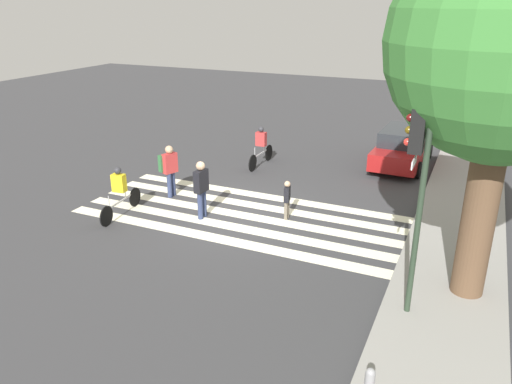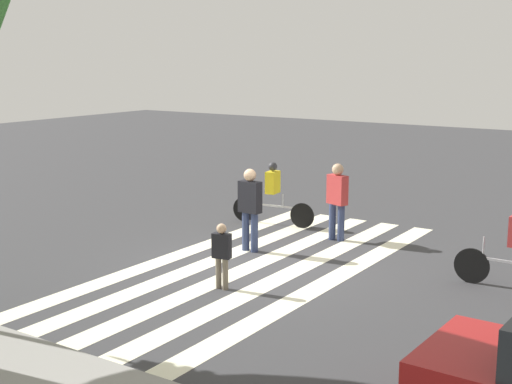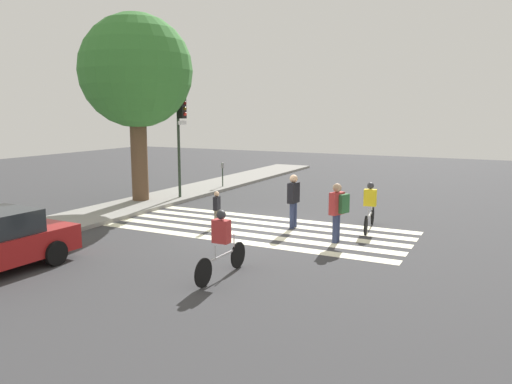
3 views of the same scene
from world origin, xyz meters
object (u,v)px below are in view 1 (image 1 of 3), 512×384
at_px(street_tree, 509,45).
at_px(pedestrian_adult_yellow_jacket, 287,198).
at_px(pedestrian_adult_blue_shirt, 201,186).
at_px(pedestrian_adult_tall_backpack, 169,167).
at_px(traffic_light, 418,171).
at_px(cyclist_mid_street, 120,190).
at_px(cyclist_far_lane, 261,145).
at_px(car_parked_silver_sedan, 403,147).

bearing_deg(street_tree, pedestrian_adult_yellow_jacket, -114.12).
distance_m(pedestrian_adult_blue_shirt, pedestrian_adult_yellow_jacket, 2.61).
bearing_deg(pedestrian_adult_yellow_jacket, pedestrian_adult_tall_backpack, -102.52).
distance_m(traffic_light, cyclist_mid_street, 9.22).
height_order(street_tree, pedestrian_adult_yellow_jacket, street_tree).
bearing_deg(cyclist_mid_street, traffic_light, 72.17).
xyz_separation_m(cyclist_mid_street, cyclist_far_lane, (-6.35, 1.90, 0.01)).
distance_m(traffic_light, pedestrian_adult_tall_backpack, 9.37).
bearing_deg(street_tree, pedestrian_adult_blue_shirt, -100.01).
bearing_deg(traffic_light, pedestrian_adult_blue_shirt, -112.67).
relative_size(cyclist_mid_street, cyclist_far_lane, 1.00).
height_order(pedestrian_adult_yellow_jacket, pedestrian_adult_tall_backpack, pedestrian_adult_tall_backpack).
height_order(pedestrian_adult_blue_shirt, cyclist_far_lane, pedestrian_adult_blue_shirt).
xyz_separation_m(pedestrian_adult_blue_shirt, car_parked_silver_sedan, (-7.93, 4.70, -0.26)).
bearing_deg(car_parked_silver_sedan, traffic_light, 11.04).
height_order(pedestrian_adult_tall_backpack, cyclist_mid_street, pedestrian_adult_tall_backpack).
bearing_deg(street_tree, traffic_light, -42.64).
relative_size(pedestrian_adult_blue_shirt, car_parked_silver_sedan, 0.40).
xyz_separation_m(pedestrian_adult_blue_shirt, cyclist_far_lane, (-5.44, -0.44, -0.15)).
height_order(traffic_light, pedestrian_adult_yellow_jacket, traffic_light).
distance_m(street_tree, cyclist_far_lane, 11.49).
xyz_separation_m(street_tree, cyclist_far_lane, (-6.79, -8.05, -4.60)).
distance_m(pedestrian_adult_blue_shirt, car_parked_silver_sedan, 9.22).
bearing_deg(street_tree, pedestrian_adult_tall_backpack, -104.53).
distance_m(pedestrian_adult_blue_shirt, pedestrian_adult_tall_backpack, 2.20).
relative_size(pedestrian_adult_blue_shirt, cyclist_far_lane, 0.81).
bearing_deg(pedestrian_adult_blue_shirt, traffic_light, -108.11).
bearing_deg(pedestrian_adult_tall_backpack, car_parked_silver_sedan, 155.55).
bearing_deg(pedestrian_adult_yellow_jacket, cyclist_far_lane, -158.38).
height_order(pedestrian_adult_yellow_jacket, car_parked_silver_sedan, car_parked_silver_sedan).
xyz_separation_m(street_tree, pedestrian_adult_tall_backpack, (-2.46, -9.51, -4.42)).
distance_m(traffic_light, street_tree, 2.87).
bearing_deg(street_tree, cyclist_far_lane, -130.11).
relative_size(pedestrian_adult_blue_shirt, pedestrian_adult_yellow_jacket, 1.48).
relative_size(traffic_light, car_parked_silver_sedan, 1.02).
distance_m(pedestrian_adult_blue_shirt, cyclist_mid_street, 2.52).
xyz_separation_m(cyclist_far_lane, car_parked_silver_sedan, (-2.49, 5.14, -0.11)).
height_order(cyclist_far_lane, car_parked_silver_sedan, cyclist_far_lane).
height_order(pedestrian_adult_yellow_jacket, cyclist_far_lane, cyclist_far_lane).
relative_size(traffic_light, pedestrian_adult_yellow_jacket, 3.80).
bearing_deg(traffic_light, cyclist_mid_street, -101.42).
height_order(street_tree, pedestrian_adult_tall_backpack, street_tree).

